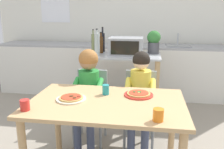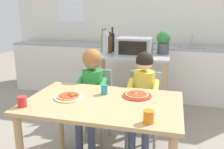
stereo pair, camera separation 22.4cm
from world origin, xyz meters
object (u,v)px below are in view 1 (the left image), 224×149
pizza_plate_red_rimmed (139,94)px  potted_herb_plant (154,41)px  bottle_squat_spirits (97,44)px  pizza_plate_cream (71,98)px  child_in_green_shirt (88,85)px  kitchen_island_cart (123,75)px  dining_table (107,113)px  drinking_cup_teal (106,90)px  bottle_clear_vinegar (93,43)px  child_in_yellow_shirt (140,89)px  toaster_oven (126,46)px  dining_chair_left (91,101)px  drinking_cup_orange (158,115)px  bottle_brown_beer (103,42)px  drinking_cup_red (25,105)px  bottle_slim_sauce (101,44)px  dining_chair_right (140,102)px

pizza_plate_red_rimmed → potted_herb_plant: bearing=84.5°
bottle_squat_spirits → pizza_plate_cream: size_ratio=1.42×
child_in_green_shirt → kitchen_island_cart: bearing=72.5°
dining_table → child_in_green_shirt: (-0.30, 0.56, 0.06)m
pizza_plate_cream → drinking_cup_teal: size_ratio=2.83×
bottle_clear_vinegar → child_in_yellow_shirt: size_ratio=0.32×
bottle_squat_spirits → child_in_green_shirt: 0.83m
toaster_oven → pizza_plate_red_rimmed: 1.31m
dining_table → dining_chair_left: (-0.30, 0.67, -0.16)m
drinking_cup_orange → pizza_plate_red_rimmed: bearing=107.6°
bottle_brown_beer → toaster_oven: bearing=-27.4°
kitchen_island_cart → drinking_cup_red: (-0.55, -1.71, 0.20)m
child_in_green_shirt → pizza_plate_red_rimmed: size_ratio=4.17×
toaster_oven → dining_table: size_ratio=0.36×
bottle_brown_beer → bottle_squat_spirits: same height
bottle_slim_sauce → child_in_yellow_shirt: 1.14m
toaster_oven → bottle_slim_sauce: bottle_slim_sauce is taller
dining_chair_right → bottle_brown_beer: bearing=122.9°
drinking_cup_orange → child_in_yellow_shirt: bearing=99.8°
dining_chair_right → drinking_cup_red: drinking_cup_red is taller
potted_herb_plant → dining_chair_right: 1.07m
bottle_brown_beer → bottle_slim_sauce: bottle_brown_beer is taller
drinking_cup_red → bottle_slim_sauce: bearing=82.6°
bottle_slim_sauce → dining_table: bottle_slim_sauce is taller
kitchen_island_cart → potted_herb_plant: 0.65m
drinking_cup_red → pizza_plate_cream: bearing=44.1°
toaster_oven → bottle_clear_vinegar: bottle_clear_vinegar is taller
potted_herb_plant → dining_chair_left: size_ratio=0.39×
bottle_brown_beer → child_in_yellow_shirt: bottle_brown_beer is taller
dining_chair_left → bottle_clear_vinegar: bearing=100.6°
kitchen_island_cart → drinking_cup_teal: bearing=-90.6°
toaster_oven → dining_chair_left: 0.99m
potted_herb_plant → child_in_yellow_shirt: size_ratio=0.30×
bottle_brown_beer → child_in_green_shirt: size_ratio=0.34×
pizza_plate_cream → drinking_cup_teal: drinking_cup_teal is taller
dining_chair_left → drinking_cup_teal: drinking_cup_teal is taller
toaster_oven → drinking_cup_red: bearing=-109.0°
bottle_clear_vinegar → dining_table: bottle_clear_vinegar is taller
bottle_clear_vinegar → pizza_plate_cream: bottle_clear_vinegar is taller
kitchen_island_cart → dining_table: size_ratio=0.81×
child_in_green_shirt → drinking_cup_teal: 0.48m
toaster_oven → pizza_plate_cream: (-0.32, -1.46, -0.24)m
kitchen_island_cart → bottle_clear_vinegar: size_ratio=3.13×
bottle_clear_vinegar → bottle_brown_beer: size_ratio=0.92×
potted_herb_plant → drinking_cup_teal: size_ratio=3.59×
bottle_brown_beer → pizza_plate_red_rimmed: (0.60, -1.46, -0.27)m
bottle_squat_spirits → dining_table: (0.36, -1.32, -0.40)m
bottle_slim_sauce → pizza_plate_red_rimmed: 1.47m
bottle_brown_beer → bottle_squat_spirits: 0.32m
child_in_yellow_shirt → bottle_clear_vinegar: bearing=126.9°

